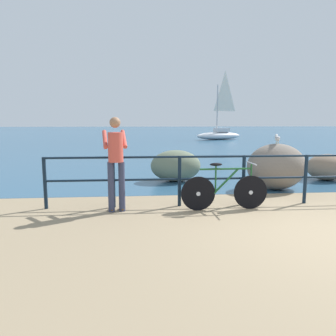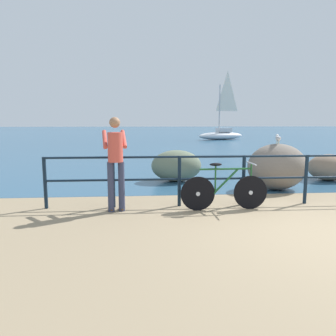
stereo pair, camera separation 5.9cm
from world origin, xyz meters
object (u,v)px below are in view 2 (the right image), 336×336
object	(u,v)px
bicycle	(225,190)
breakwater_boulder_right	(329,167)
breakwater_boulder_left	(176,166)
sailboat	(222,132)
seagull	(278,138)
breakwater_boulder_main	(277,167)
person_at_railing	(115,159)

from	to	relation	value
bicycle	breakwater_boulder_right	xyz separation A→B (m)	(3.78, 2.84, -0.01)
breakwater_boulder_left	sailboat	distance (m)	20.84
seagull	breakwater_boulder_main	bearing A→B (deg)	-33.71
person_at_railing	breakwater_boulder_left	bearing A→B (deg)	-34.73
breakwater_boulder_right	breakwater_boulder_left	bearing A→B (deg)	177.50
breakwater_boulder_left	sailboat	size ratio (longest dim) A/B	0.23
seagull	sailboat	bearing A→B (deg)	0.68
person_at_railing	breakwater_boulder_right	xyz separation A→B (m)	(5.86, 2.77, -0.61)
sailboat	bicycle	bearing A→B (deg)	59.94
breakwater_boulder_main	seagull	xyz separation A→B (m)	(-0.02, -0.02, 0.71)
person_at_railing	seagull	xyz separation A→B (m)	(3.82, 1.65, 0.30)
bicycle	breakwater_boulder_right	size ratio (longest dim) A/B	1.40
person_at_railing	breakwater_boulder_main	xyz separation A→B (m)	(3.84, 1.66, -0.42)
bicycle	breakwater_boulder_main	distance (m)	2.48
person_at_railing	sailboat	size ratio (longest dim) A/B	0.29
seagull	sailboat	xyz separation A→B (m)	(3.76, 21.23, -0.58)
person_at_railing	breakwater_boulder_left	world-z (taller)	person_at_railing
breakwater_boulder_left	sailboat	bearing A→B (deg)	72.87
breakwater_boulder_left	person_at_railing	bearing A→B (deg)	-116.02
sailboat	seagull	bearing A→B (deg)	63.39
breakwater_boulder_left	breakwater_boulder_right	world-z (taller)	breakwater_boulder_left
breakwater_boulder_main	breakwater_boulder_right	distance (m)	2.31
bicycle	person_at_railing	distance (m)	2.16
breakwater_boulder_main	breakwater_boulder_left	xyz separation A→B (m)	(-2.39, 1.30, -0.13)
person_at_railing	sailboat	xyz separation A→B (m)	(7.58, 22.87, -0.28)
person_at_railing	seagull	world-z (taller)	person_at_railing
breakwater_boulder_main	sailboat	size ratio (longest dim) A/B	0.24
seagull	breakwater_boulder_left	bearing A→B (deg)	71.76
breakwater_boulder_main	sailboat	distance (m)	21.54
bicycle	seagull	bearing A→B (deg)	42.62
breakwater_boulder_left	breakwater_boulder_right	xyz separation A→B (m)	(4.41, -0.19, -0.06)
person_at_railing	breakwater_boulder_left	distance (m)	3.34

